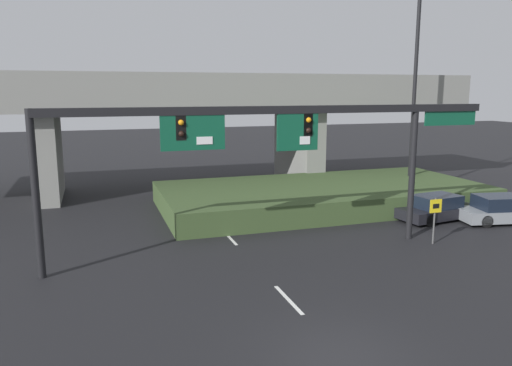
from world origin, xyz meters
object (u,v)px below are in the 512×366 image
(speed_limit_sign, at_px, (435,214))
(highway_light_pole_near, at_px, (417,48))
(parked_sedan_mid_right, at_px, (501,210))
(signal_gantry, at_px, (273,133))
(parked_sedan_near_right, at_px, (438,208))

(speed_limit_sign, bearing_deg, highway_light_pole_near, 60.44)
(highway_light_pole_near, bearing_deg, parked_sedan_mid_right, -88.57)
(highway_light_pole_near, bearing_deg, signal_gantry, -145.88)
(speed_limit_sign, bearing_deg, parked_sedan_near_right, 50.04)
(parked_sedan_near_right, distance_m, parked_sedan_mid_right, 3.16)
(signal_gantry, height_order, highway_light_pole_near, highway_light_pole_near)
(highway_light_pole_near, xyz_separation_m, parked_sedan_near_right, (-2.61, -6.27, -8.79))
(highway_light_pole_near, height_order, parked_sedan_mid_right, highway_light_pole_near)
(signal_gantry, height_order, parked_sedan_mid_right, signal_gantry)
(signal_gantry, distance_m, highway_light_pole_near, 16.10)
(speed_limit_sign, distance_m, parked_sedan_near_right, 4.61)
(signal_gantry, relative_size, speed_limit_sign, 9.16)
(highway_light_pole_near, height_order, parked_sedan_near_right, highway_light_pole_near)
(speed_limit_sign, height_order, parked_sedan_near_right, speed_limit_sign)
(parked_sedan_mid_right, bearing_deg, parked_sedan_near_right, 162.87)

